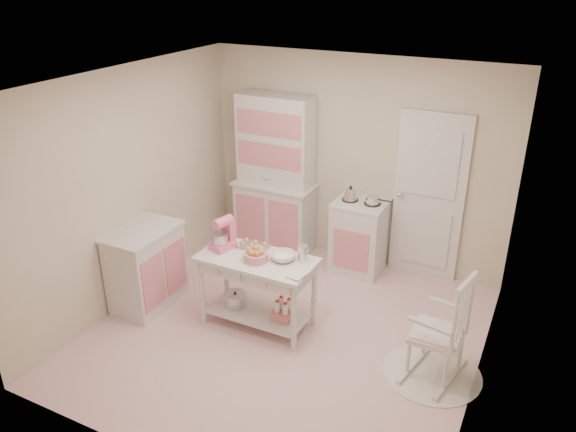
# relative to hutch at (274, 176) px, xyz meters

# --- Properties ---
(room_shell) EXTENTS (3.84, 3.84, 2.62)m
(room_shell) POSITION_rel_hutch_xyz_m (0.99, -1.66, 0.61)
(room_shell) COLOR #D28389
(room_shell) RESTS_ON ground
(door) EXTENTS (0.82, 0.05, 2.04)m
(door) POSITION_rel_hutch_xyz_m (1.94, 0.21, -0.02)
(door) COLOR silver
(door) RESTS_ON ground
(hutch) EXTENTS (1.06, 0.50, 2.08)m
(hutch) POSITION_rel_hutch_xyz_m (0.00, 0.00, 0.00)
(hutch) COLOR silver
(hutch) RESTS_ON ground
(stove) EXTENTS (0.62, 0.57, 0.92)m
(stove) POSITION_rel_hutch_xyz_m (1.20, -0.05, -0.58)
(stove) COLOR silver
(stove) RESTS_ON ground
(base_cabinet) EXTENTS (0.54, 0.84, 0.92)m
(base_cabinet) POSITION_rel_hutch_xyz_m (-0.64, -1.84, -0.58)
(base_cabinet) COLOR silver
(base_cabinet) RESTS_ON ground
(lace_rug) EXTENTS (0.92, 0.92, 0.01)m
(lace_rug) POSITION_rel_hutch_xyz_m (2.52, -1.61, -1.03)
(lace_rug) COLOR white
(lace_rug) RESTS_ON ground
(rocking_chair) EXTENTS (0.61, 0.80, 1.10)m
(rocking_chair) POSITION_rel_hutch_xyz_m (2.52, -1.61, -0.49)
(rocking_chair) COLOR silver
(rocking_chair) RESTS_ON ground
(work_table) EXTENTS (1.20, 0.60, 0.80)m
(work_table) POSITION_rel_hutch_xyz_m (0.66, -1.64, -0.64)
(work_table) COLOR silver
(work_table) RESTS_ON ground
(stand_mixer) EXTENTS (0.26, 0.32, 0.34)m
(stand_mixer) POSITION_rel_hutch_xyz_m (0.24, -1.62, -0.07)
(stand_mixer) COLOR #F2668A
(stand_mixer) RESTS_ON work_table
(cookie_tray) EXTENTS (0.34, 0.24, 0.02)m
(cookie_tray) POSITION_rel_hutch_xyz_m (0.51, -1.46, -0.23)
(cookie_tray) COLOR silver
(cookie_tray) RESTS_ON work_table
(bread_basket) EXTENTS (0.25, 0.25, 0.09)m
(bread_basket) POSITION_rel_hutch_xyz_m (0.68, -1.69, -0.19)
(bread_basket) COLOR #D67A85
(bread_basket) RESTS_ON work_table
(mixing_bowl) EXTENTS (0.25, 0.25, 0.08)m
(mixing_bowl) POSITION_rel_hutch_xyz_m (0.92, -1.56, -0.20)
(mixing_bowl) COLOR silver
(mixing_bowl) RESTS_ON work_table
(metal_pitcher) EXTENTS (0.10, 0.10, 0.17)m
(metal_pitcher) POSITION_rel_hutch_xyz_m (1.10, -1.48, -0.16)
(metal_pitcher) COLOR silver
(metal_pitcher) RESTS_ON work_table
(recipe_book) EXTENTS (0.18, 0.22, 0.02)m
(recipe_book) POSITION_rel_hutch_xyz_m (1.11, -1.76, -0.23)
(recipe_book) COLOR silver
(recipe_book) RESTS_ON work_table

